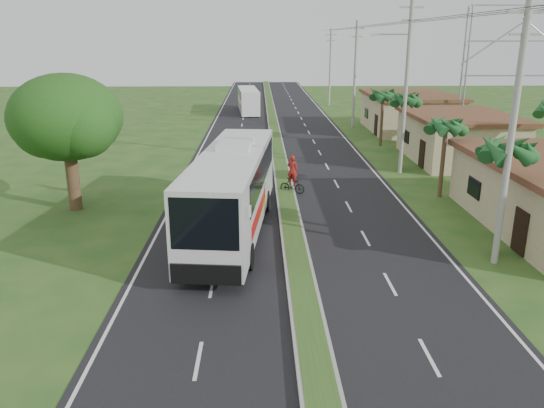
{
  "coord_description": "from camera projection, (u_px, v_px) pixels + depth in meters",
  "views": [
    {
      "loc": [
        -1.62,
        -18.82,
        9.28
      ],
      "look_at": [
        -1.03,
        4.97,
        1.8
      ],
      "focal_mm": 35.0,
      "sensor_mm": 36.0,
      "label": 1
    }
  ],
  "objects": [
    {
      "name": "road_asphalt",
      "position": [
        281.0,
        167.0,
        39.84
      ],
      "size": [
        14.0,
        160.0,
        0.02
      ],
      "primitive_type": "cube",
      "color": "black",
      "rests_on": "ground"
    },
    {
      "name": "palm_verge_b",
      "position": [
        446.0,
        125.0,
        31.13
      ],
      "size": [
        2.4,
        2.4,
        5.05
      ],
      "color": "#473321",
      "rests_on": "ground"
    },
    {
      "name": "shop_far",
      "position": [
        409.0,
        112.0,
        54.86
      ],
      "size": [
        8.6,
        11.6,
        3.82
      ],
      "color": "tan",
      "rests_on": "ground"
    },
    {
      "name": "utility_pole_b",
      "position": [
        406.0,
        84.0,
        36.26
      ],
      "size": [
        3.2,
        0.28,
        12.0
      ],
      "color": "gray",
      "rests_on": "ground"
    },
    {
      "name": "palm_verge_c",
      "position": [
        405.0,
        99.0,
        37.56
      ],
      "size": [
        2.4,
        2.4,
        5.85
      ],
      "color": "#473321",
      "rests_on": "ground"
    },
    {
      "name": "billboard_lattice",
      "position": [
        520.0,
        66.0,
        47.86
      ],
      "size": [
        10.18,
        1.18,
        12.07
      ],
      "color": "gray",
      "rests_on": "ground"
    },
    {
      "name": "coach_bus_far",
      "position": [
        248.0,
        99.0,
        68.65
      ],
      "size": [
        3.05,
        10.47,
        3.01
      ],
      "rotation": [
        0.0,
        0.0,
        0.08
      ],
      "color": "white",
      "rests_on": "ground"
    },
    {
      "name": "utility_pole_c",
      "position": [
        355.0,
        74.0,
        55.51
      ],
      "size": [
        1.6,
        0.28,
        11.0
      ],
      "color": "gray",
      "rests_on": "ground"
    },
    {
      "name": "lane_edge_left",
      "position": [
        191.0,
        167.0,
        39.68
      ],
      "size": [
        0.12,
        160.0,
        0.01
      ],
      "primitive_type": "cube",
      "color": "silver",
      "rests_on": "ground"
    },
    {
      "name": "palm_verge_a",
      "position": [
        510.0,
        150.0,
        22.42
      ],
      "size": [
        2.4,
        2.4,
        5.45
      ],
      "color": "#473321",
      "rests_on": "ground"
    },
    {
      "name": "coach_bus_main",
      "position": [
        233.0,
        186.0,
        25.71
      ],
      "size": [
        4.21,
        13.78,
        4.39
      ],
      "rotation": [
        0.0,
        0.0,
        -0.1
      ],
      "color": "silver",
      "rests_on": "ground"
    },
    {
      "name": "motorcyclist",
      "position": [
        292.0,
        179.0,
        32.8
      ],
      "size": [
        1.65,
        1.07,
        2.43
      ],
      "rotation": [
        0.0,
        0.0,
        -0.42
      ],
      "color": "black",
      "rests_on": "ground"
    },
    {
      "name": "lane_edge_right",
      "position": [
        369.0,
        166.0,
        40.0
      ],
      "size": [
        0.12,
        160.0,
        0.01
      ],
      "primitive_type": "cube",
      "color": "silver",
      "rests_on": "ground"
    },
    {
      "name": "median_strip",
      "position": [
        281.0,
        166.0,
        39.81
      ],
      "size": [
        1.2,
        160.0,
        0.18
      ],
      "color": "gray",
      "rests_on": "ground"
    },
    {
      "name": "ground",
      "position": [
        301.0,
        285.0,
        20.77
      ],
      "size": [
        180.0,
        180.0,
        0.0
      ],
      "primitive_type": "plane",
      "color": "#234B1B",
      "rests_on": "ground"
    },
    {
      "name": "shade_tree",
      "position": [
        64.0,
        120.0,
        28.53
      ],
      "size": [
        6.3,
        6.0,
        7.54
      ],
      "color": "#473321",
      "rests_on": "ground"
    },
    {
      "name": "utility_pole_d",
      "position": [
        330.0,
        66.0,
        74.66
      ],
      "size": [
        1.6,
        0.28,
        10.5
      ],
      "color": "gray",
      "rests_on": "ground"
    },
    {
      "name": "utility_pole_a",
      "position": [
        512.0,
        132.0,
        21.18
      ],
      "size": [
        1.6,
        0.28,
        11.0
      ],
      "color": "gray",
      "rests_on": "ground"
    },
    {
      "name": "shop_mid",
      "position": [
        458.0,
        137.0,
        41.53
      ],
      "size": [
        7.6,
        10.6,
        3.67
      ],
      "color": "tan",
      "rests_on": "ground"
    },
    {
      "name": "palm_verge_d",
      "position": [
        383.0,
        94.0,
        46.33
      ],
      "size": [
        2.4,
        2.4,
        5.25
      ],
      "color": "#473321",
      "rests_on": "ground"
    }
  ]
}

